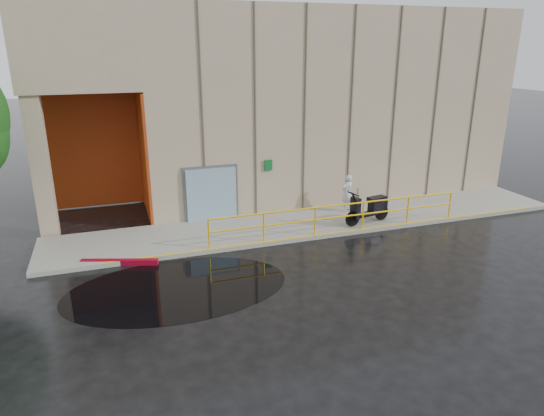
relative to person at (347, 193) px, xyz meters
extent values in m
plane|color=black|center=(-5.56, -5.12, -0.90)|extent=(120.00, 120.00, 0.00)
cube|color=gray|center=(-1.56, -0.62, -0.83)|extent=(20.00, 3.00, 0.15)
cube|color=tan|center=(0.44, 5.88, 3.10)|extent=(16.00, 10.00, 8.00)
cube|color=tan|center=(-9.56, 5.88, 5.60)|extent=(4.00, 10.00, 3.00)
cube|color=tan|center=(-11.16, 1.28, 1.60)|extent=(0.60, 0.60, 5.00)
cube|color=#A9330F|center=(-9.56, 4.38, 1.60)|extent=(3.80, 0.15, 4.90)
cube|color=#A9330F|center=(-7.61, 2.63, 1.60)|extent=(0.10, 3.50, 4.90)
cube|color=#80A1AF|center=(-5.36, 0.76, 0.25)|extent=(1.90, 0.10, 2.00)
cube|color=slate|center=(-5.36, 0.84, 0.25)|extent=(2.10, 0.06, 2.20)
cube|color=#0D5D25|center=(-3.06, 0.82, 1.20)|extent=(0.32, 0.04, 0.42)
cylinder|color=yellow|center=(-1.31, -1.97, 0.25)|extent=(9.50, 0.06, 0.06)
cylinder|color=yellow|center=(-1.31, -1.97, -0.20)|extent=(9.50, 0.06, 0.06)
imported|color=silver|center=(0.00, 0.00, 0.00)|extent=(0.63, 0.51, 1.51)
cylinder|color=black|center=(-0.60, -1.63, -0.47)|extent=(0.58, 0.22, 0.57)
cylinder|color=black|center=(0.80, -1.36, -0.47)|extent=(0.58, 0.22, 0.57)
cube|color=maroon|center=(-8.92, -2.02, -0.81)|extent=(2.34, 0.92, 0.18)
cube|color=black|center=(-7.44, -4.15, -0.90)|extent=(6.33, 3.93, 0.01)
camera|label=1|loc=(-8.88, -16.63, 5.61)|focal=32.00mm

